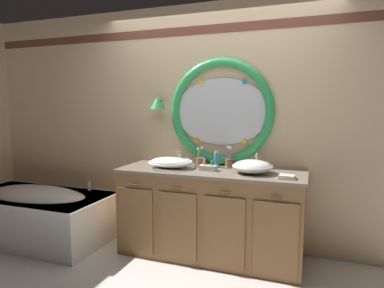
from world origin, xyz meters
name	(u,v)px	position (x,y,z in m)	size (l,w,h in m)	color
ground_plane	(198,265)	(0.00, 0.00, 0.00)	(14.00, 14.00, 0.00)	silver
back_wall_assembly	(216,125)	(0.00, 0.58, 1.32)	(6.40, 0.26, 2.60)	#D6B78E
vanity_counter	(210,213)	(0.05, 0.24, 0.45)	(1.85, 0.67, 0.89)	olive
bathtub	(36,212)	(-1.94, -0.04, 0.32)	(1.70, 0.88, 0.63)	white
sink_basin_left	(170,162)	(-0.37, 0.21, 0.95)	(0.46, 0.46, 0.11)	white
sink_basin_right	(252,166)	(0.47, 0.21, 0.96)	(0.38, 0.38, 0.13)	white
faucet_set_left	(180,159)	(-0.37, 0.47, 0.95)	(0.21, 0.12, 0.14)	silver
faucet_set_right	(257,163)	(0.47, 0.47, 0.95)	(0.24, 0.12, 0.15)	silver
toothbrush_holder_left	(200,162)	(-0.10, 0.37, 0.94)	(0.09, 0.09, 0.21)	#996647
toothbrush_holder_right	(229,162)	(0.19, 0.46, 0.95)	(0.09, 0.09, 0.22)	#996647
soap_dispenser	(216,160)	(0.07, 0.39, 0.97)	(0.05, 0.06, 0.18)	#388EBC
folded_hand_towel	(287,177)	(0.80, 0.08, 0.91)	(0.14, 0.11, 0.03)	beige
toiletry_basket	(208,167)	(0.04, 0.20, 0.92)	(0.17, 0.09, 0.12)	beige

